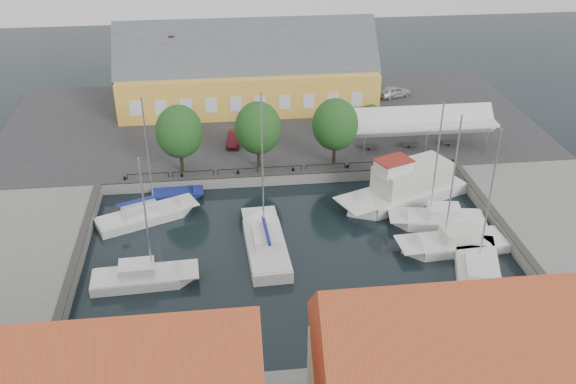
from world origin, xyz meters
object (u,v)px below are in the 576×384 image
Objects in this scene: east_boat_c at (478,277)px; launch_nw at (177,196)px; trawler at (406,189)px; east_boat_b at (454,245)px; car_red at (235,138)px; center_sailboat at (266,246)px; warehouse at (242,74)px; east_boat_a at (439,221)px; car_silver at (395,92)px; launch_sw at (94,376)px; west_boat_a at (145,217)px; west_boat_c at (142,279)px; tent_canopy at (422,122)px.

east_boat_c reaches higher than launch_nw.
east_boat_b is at bearing -77.94° from trawler.
center_sailboat is at bearing -75.25° from car_red.
warehouse is 30.44m from east_boat_a.
launch_sw is at bearing 125.34° from car_silver.
west_boat_a is at bearing -112.07° from warehouse.
east_boat_a is at bearing -8.05° from west_boat_a.
west_boat_c is (-23.71, 2.50, 0.00)m from east_boat_c.
east_boat_b is 23.96m from launch_nw.
car_red is 10.10m from launch_nw.
east_boat_b is 1.04× the size of west_boat_a.
launch_sw is (-27.57, -26.72, -3.59)m from tent_canopy.
tent_canopy is at bearing 19.51° from west_boat_a.
east_boat_a reaches higher than launch_nw.
tent_canopy is (16.60, -13.86, -0.74)m from warehouse.
trawler is 1.10× the size of west_boat_a.
west_boat_c is at bearing -156.32° from trawler.
east_boat_c is (0.28, -4.21, -0.00)m from east_boat_b.
west_boat_a is at bearing 93.22° from west_boat_c.
tent_canopy reaches higher than car_silver.
east_boat_b reaches higher than tent_canopy.
east_boat_c is at bearing -6.02° from west_boat_c.
car_silver is 30.11m from east_boat_b.
car_red is 0.31× the size of east_boat_c.
west_boat_c is (-9.02, -3.01, -0.10)m from center_sailboat.
east_boat_c is (0.33, -7.72, -0.00)m from east_boat_a.
warehouse is 2.20× the size of center_sailboat.
launch_nw is at bearing 56.67° from west_boat_a.
east_boat_b is (14.58, -29.95, -4.17)m from warehouse.
tent_canopy is at bearing 0.67° from car_red.
tent_canopy is 27.74m from west_boat_a.
east_boat_b reaches higher than west_boat_c.
warehouse is 2.40× the size of east_boat_c.
launch_sw is at bearing -142.27° from trawler.
east_boat_b is 2.52× the size of launch_nw.
tent_canopy is 1.18× the size of east_boat_c.
launch_nw is (-21.43, 7.07, -0.17)m from east_boat_a.
east_boat_a is 3.52m from east_boat_b.
center_sailboat reaches higher than car_red.
east_boat_a is at bearing -18.27° from launch_nw.
west_boat_c is 2.04× the size of launch_sw.
east_boat_b is at bearing -97.16° from tent_canopy.
east_boat_b is at bearing -26.24° from launch_nw.
west_boat_a is 8.61m from west_boat_c.
warehouse is 17.96m from car_silver.
launch_nw is at bearing -166.84° from tent_canopy.
car_red is 17.75m from center_sailboat.
trawler is at bearing -114.14° from tent_canopy.
center_sailboat is 9.51m from west_boat_c.
launch_sw is 21.61m from launch_nw.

